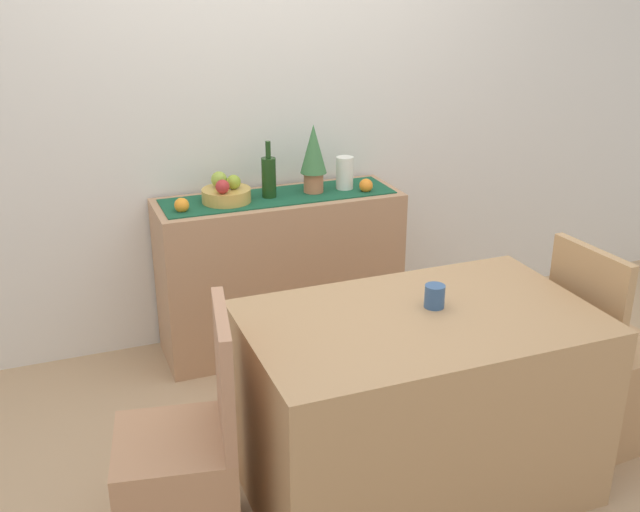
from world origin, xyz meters
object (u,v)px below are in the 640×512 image
object	(u,v)px
dining_table	(416,403)
sideboard_console	(280,272)
fruit_bowl	(226,195)
coffee_cup	(435,296)
chair_near_window	(182,482)
ceramic_vase	(345,173)
wine_bottle	(269,177)
potted_plant	(313,156)
chair_by_corner	(603,382)

from	to	relation	value
dining_table	sideboard_console	bearing A→B (deg)	94.93
fruit_bowl	coffee_cup	xyz separation A→B (m)	(0.46, -1.25, -0.08)
dining_table	chair_near_window	size ratio (longest dim) A/B	1.42
sideboard_console	ceramic_vase	bearing A→B (deg)	0.00
sideboard_console	chair_near_window	world-z (taller)	chair_near_window
wine_bottle	potted_plant	size ratio (longest dim) A/B	0.82
fruit_bowl	chair_by_corner	size ratio (longest dim) A/B	0.27
wine_bottle	coffee_cup	xyz separation A→B (m)	(0.24, -1.25, -0.15)
fruit_bowl	chair_by_corner	bearing A→B (deg)	-45.46
coffee_cup	ceramic_vase	bearing A→B (deg)	82.34
dining_table	coffee_cup	world-z (taller)	coffee_cup
potted_plant	coffee_cup	xyz separation A→B (m)	(0.00, -1.25, -0.24)
potted_plant	chair_near_window	xyz separation A→B (m)	(-0.98, -1.30, -0.76)
sideboard_console	coffee_cup	distance (m)	1.32
chair_by_corner	ceramic_vase	bearing A→B (deg)	116.65
ceramic_vase	potted_plant	size ratio (longest dim) A/B	0.49
sideboard_console	dining_table	bearing A→B (deg)	-85.07
chair_near_window	ceramic_vase	bearing A→B (deg)	48.60
sideboard_console	chair_near_window	size ratio (longest dim) A/B	1.38
potted_plant	chair_by_corner	bearing A→B (deg)	-57.63
fruit_bowl	coffee_cup	size ratio (longest dim) A/B	2.77
sideboard_console	coffee_cup	bearing A→B (deg)	-81.29
fruit_bowl	chair_near_window	distance (m)	1.53
coffee_cup	chair_near_window	distance (m)	1.11
dining_table	wine_bottle	bearing A→B (deg)	97.07
wine_bottle	chair_by_corner	size ratio (longest dim) A/B	0.32
coffee_cup	potted_plant	bearing A→B (deg)	90.16
ceramic_vase	chair_by_corner	distance (m)	1.59
fruit_bowl	chair_near_window	size ratio (longest dim) A/B	0.27
fruit_bowl	coffee_cup	world-z (taller)	fruit_bowl
coffee_cup	chair_by_corner	size ratio (longest dim) A/B	0.10
ceramic_vase	dining_table	distance (m)	1.43
ceramic_vase	chair_by_corner	size ratio (longest dim) A/B	0.19
fruit_bowl	ceramic_vase	world-z (taller)	ceramic_vase
ceramic_vase	chair_by_corner	xyz separation A→B (m)	(0.65, -1.30, -0.65)
potted_plant	sideboard_console	bearing A→B (deg)	180.00
sideboard_console	ceramic_vase	distance (m)	0.62
coffee_cup	dining_table	bearing A→B (deg)	-148.41
ceramic_vase	wine_bottle	bearing A→B (deg)	-180.00
chair_near_window	chair_by_corner	size ratio (longest dim) A/B	1.00
wine_bottle	coffee_cup	world-z (taller)	wine_bottle
dining_table	fruit_bowl	bearing A→B (deg)	106.29
fruit_bowl	potted_plant	size ratio (longest dim) A/B	0.68
fruit_bowl	potted_plant	distance (m)	0.48
sideboard_console	dining_table	size ratio (longest dim) A/B	0.98
fruit_bowl	chair_by_corner	xyz separation A→B (m)	(1.28, -1.30, -0.60)
coffee_cup	sideboard_console	bearing A→B (deg)	98.71
wine_bottle	dining_table	bearing A→B (deg)	-82.93
fruit_bowl	wine_bottle	world-z (taller)	wine_bottle
wine_bottle	ceramic_vase	distance (m)	0.41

